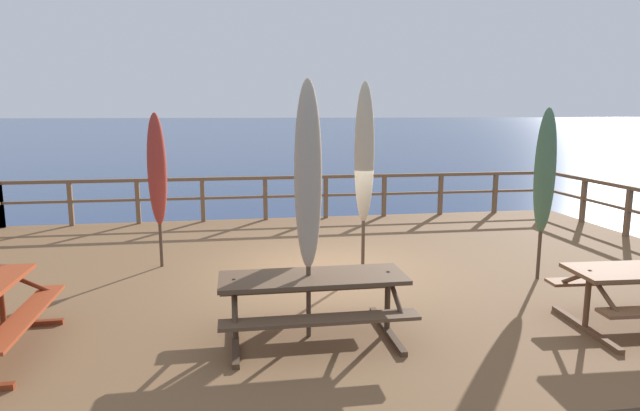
{
  "coord_description": "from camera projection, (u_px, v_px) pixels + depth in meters",
  "views": [
    {
      "loc": [
        -1.51,
        -8.75,
        3.43
      ],
      "look_at": [
        0.0,
        0.71,
        1.76
      ],
      "focal_mm": 30.3,
      "sensor_mm": 36.0,
      "label": 1
    }
  ],
  "objects": [
    {
      "name": "patio_umbrella_short_back",
      "position": [
        364.0,
        154.0,
        8.66
      ],
      "size": [
        0.32,
        0.32,
        3.15
      ],
      "color": "#4C3828",
      "rests_on": "wooden_deck"
    },
    {
      "name": "patio_umbrella_tall_mid_right",
      "position": [
        157.0,
        170.0,
        9.15
      ],
      "size": [
        0.32,
        0.32,
        2.66
      ],
      "color": "#4C3828",
      "rests_on": "wooden_deck"
    },
    {
      "name": "wooden_deck",
      "position": [
        326.0,
        291.0,
        9.27
      ],
      "size": [
        14.06,
        9.45,
        0.76
      ],
      "primitive_type": "cube",
      "color": "brown",
      "rests_on": "ground"
    },
    {
      "name": "patio_umbrella_short_mid",
      "position": [
        545.0,
        172.0,
        8.45
      ],
      "size": [
        0.32,
        0.32,
        2.74
      ],
      "color": "#4C3828",
      "rests_on": "wooden_deck"
    },
    {
      "name": "picnic_table_mid_left",
      "position": [
        313.0,
        292.0,
        6.38
      ],
      "size": [
        2.2,
        1.41,
        0.78
      ],
      "color": "brown",
      "rests_on": "wooden_deck"
    },
    {
      "name": "patio_umbrella_short_front",
      "position": [
        308.0,
        177.0,
        6.17
      ],
      "size": [
        0.32,
        0.32,
        3.04
      ],
      "color": "#4C3828",
      "rests_on": "wooden_deck"
    },
    {
      "name": "ground_plane",
      "position": [
        326.0,
        312.0,
        9.33
      ],
      "size": [
        600.0,
        600.0,
        0.0
      ],
      "primitive_type": "plane",
      "color": "navy"
    },
    {
      "name": "railing_waterside_far",
      "position": [
        296.0,
        190.0,
        13.53
      ],
      "size": [
        13.86,
        0.1,
        1.09
      ],
      "color": "brown",
      "rests_on": "wooden_deck"
    }
  ]
}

